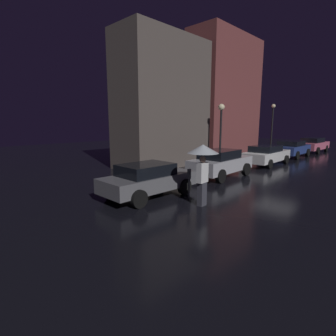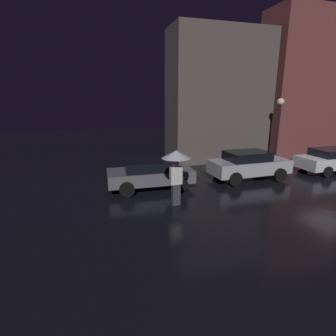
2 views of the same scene
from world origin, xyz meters
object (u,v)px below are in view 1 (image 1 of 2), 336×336
at_px(parked_car_grey, 148,179).
at_px(parked_car_white, 266,155).
at_px(parked_car_pink, 313,145).
at_px(parking_meter, 189,180).
at_px(street_lamp_far, 272,122).
at_px(pedestrian_with_umbrella, 203,158).
at_px(parked_car_silver, 220,162).
at_px(parked_car_blue, 291,148).
at_px(street_lamp_near, 221,122).

height_order(parked_car_grey, parked_car_white, parked_car_white).
distance_m(parked_car_pink, parking_meter, 20.85).
bearing_deg(street_lamp_far, parked_car_white, -159.40).
distance_m(parked_car_pink, pedestrian_with_umbrella, 21.36).
bearing_deg(parked_car_pink, street_lamp_far, 149.49).
height_order(parked_car_silver, parked_car_blue, parked_car_silver).
relative_size(parked_car_silver, street_lamp_near, 1.00).
xyz_separation_m(pedestrian_with_umbrella, parking_meter, (0.41, 0.95, -1.03)).
bearing_deg(parked_car_grey, street_lamp_far, 9.36).
bearing_deg(parking_meter, parked_car_blue, 5.51).
height_order(parked_car_blue, parked_car_pink, parked_car_pink).
distance_m(parked_car_silver, parked_car_white, 5.73).
bearing_deg(parked_car_pink, pedestrian_with_umbrella, -171.97).
xyz_separation_m(parking_meter, street_lamp_far, (16.81, 3.84, 2.24)).
height_order(parked_car_white, parked_car_blue, parked_car_blue).
relative_size(pedestrian_with_umbrella, street_lamp_near, 0.53).
bearing_deg(parked_car_blue, pedestrian_with_umbrella, -171.65).
height_order(parked_car_grey, street_lamp_near, street_lamp_near).
distance_m(parked_car_grey, parked_car_silver, 5.39).
xyz_separation_m(parked_car_grey, street_lamp_near, (8.82, 2.33, 2.29)).
bearing_deg(parked_car_white, street_lamp_far, 19.48).
distance_m(parked_car_grey, pedestrian_with_umbrella, 2.58).
relative_size(parked_car_grey, parked_car_pink, 0.87).
bearing_deg(parked_car_grey, parked_car_blue, 1.96).
height_order(parked_car_silver, street_lamp_near, street_lamp_near).
xyz_separation_m(parked_car_pink, parking_meter, (-20.81, -1.29, -0.03)).
relative_size(street_lamp_near, street_lamp_far, 0.91).
distance_m(parked_car_silver, street_lamp_near, 4.68).
relative_size(parked_car_silver, pedestrian_with_umbrella, 1.89).
xyz_separation_m(parked_car_silver, street_lamp_far, (12.42, 2.45, 2.18)).
bearing_deg(parked_car_silver, pedestrian_with_umbrella, -155.70).
relative_size(parked_car_blue, parking_meter, 3.64).
bearing_deg(parked_car_grey, street_lamp_near, 16.17).
bearing_deg(parked_car_white, parked_car_blue, 0.83).
distance_m(street_lamp_near, street_lamp_far, 8.99).
bearing_deg(parked_car_white, pedestrian_with_umbrella, -168.95).
distance_m(parked_car_silver, parking_meter, 4.61).
relative_size(parked_car_white, street_lamp_far, 1.00).
distance_m(parked_car_white, parking_meter, 10.21).
height_order(parked_car_silver, parked_car_white, parked_car_silver).
height_order(parked_car_grey, parking_meter, parked_car_grey).
bearing_deg(parked_car_pink, parking_meter, -174.45).
relative_size(parked_car_blue, pedestrian_with_umbrella, 1.93).
height_order(parked_car_pink, street_lamp_far, street_lamp_far).
bearing_deg(parking_meter, street_lamp_near, 25.10).
bearing_deg(parked_car_silver, parked_car_white, -2.32).
xyz_separation_m(parked_car_silver, parked_car_pink, (16.42, -0.10, -0.03)).
bearing_deg(street_lamp_near, parking_meter, -154.90).
distance_m(parked_car_pink, street_lamp_near, 13.39).
bearing_deg(parking_meter, street_lamp_far, 12.85).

